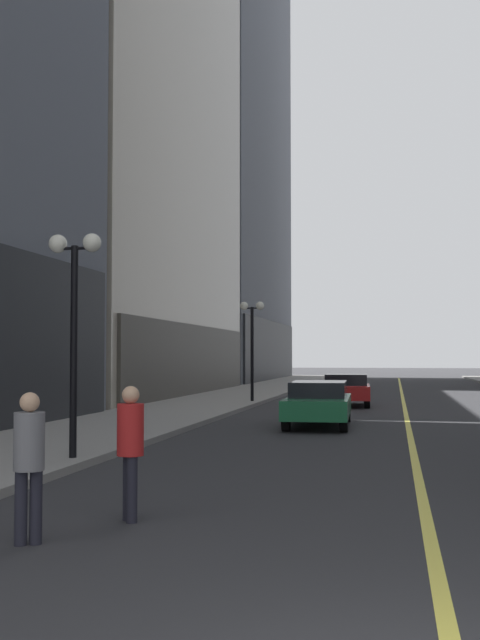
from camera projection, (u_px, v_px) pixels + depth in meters
name	position (u px, v px, depth m)	size (l,w,h in m)	color
ground_plane	(403.00, 398.00, 38.40)	(200.00, 200.00, 0.00)	#2D2D30
sidewalk_left	(239.00, 395.00, 40.01)	(4.50, 78.00, 0.15)	gray
lane_centre_stripe	(403.00, 398.00, 38.40)	(0.16, 70.00, 0.01)	#E5D64C
building_left_mid	(98.00, 110.00, 41.70)	(10.92, 24.00, 30.65)	#B7AD99
car_green	(319.00, 402.00, 23.10)	(1.98, 4.84, 1.32)	#196038
car_red	(346.00, 389.00, 32.50)	(2.12, 4.15, 1.32)	#B21919
pedestrian_in_red_jacket	(130.00, 442.00, 9.81)	(0.47, 0.47, 1.70)	black
pedestrian_in_grey_suit	(29.00, 456.00, 8.60)	(0.46, 0.46, 1.68)	black
street_lamp_left_near	(74.00, 295.00, 14.92)	(1.06, 0.36, 4.43)	black
street_lamp_left_far	(252.00, 329.00, 33.54)	(1.06, 0.36, 4.43)	black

